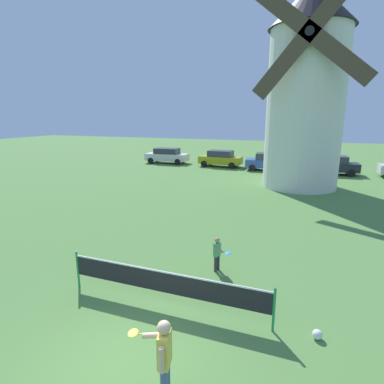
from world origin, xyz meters
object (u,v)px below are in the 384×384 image
object	(u,v)px
windmill	(306,87)
player_far	(218,252)
player_near	(164,356)
parked_car_cream	(167,155)
parked_car_black	(332,165)
parked_car_blue	(269,162)
tennis_net	(164,282)
parked_car_mustard	(220,158)
stray_ball	(317,334)

from	to	relation	value
windmill	player_far	distance (m)	15.17
player_near	parked_car_cream	bearing A→B (deg)	114.97
player_near	parked_car_cream	xyz separation A→B (m)	(-11.88, 25.51, -0.05)
windmill	parked_car_black	distance (m)	8.67
parked_car_cream	parked_car_blue	size ratio (longest dim) A/B	1.08
tennis_net	player_near	world-z (taller)	player_near
player_near	parked_car_cream	distance (m)	28.14
parked_car_cream	parked_car_mustard	world-z (taller)	same
parked_car_cream	parked_car_mustard	bearing A→B (deg)	-2.60
windmill	player_near	distance (m)	19.50
windmill	tennis_net	distance (m)	17.39
player_near	parked_car_blue	xyz separation A→B (m)	(-1.34, 24.59, -0.06)
parked_car_blue	parked_car_cream	bearing A→B (deg)	175.03
parked_car_blue	parked_car_black	size ratio (longest dim) A/B	0.97
stray_ball	parked_car_mustard	world-z (taller)	parked_car_mustard
player_far	parked_car_blue	size ratio (longest dim) A/B	0.27
player_far	parked_car_cream	bearing A→B (deg)	118.92
parked_car_blue	player_near	bearing A→B (deg)	-86.88
tennis_net	parked_car_mustard	world-z (taller)	parked_car_mustard
tennis_net	parked_car_black	distance (m)	22.68
player_near	parked_car_cream	size ratio (longest dim) A/B	0.34
player_near	player_far	world-z (taller)	player_near
parked_car_mustard	parked_car_black	distance (m)	9.92
player_far	player_near	bearing A→B (deg)	-84.97
tennis_net	windmill	bearing A→B (deg)	80.71
player_near	parked_car_blue	world-z (taller)	parked_car_blue
player_near	parked_car_mustard	xyz separation A→B (m)	(-6.02, 25.24, -0.06)
parked_car_blue	stray_ball	bearing A→B (deg)	-80.09
stray_ball	parked_car_black	distance (m)	22.08
player_far	stray_ball	bearing A→B (deg)	-37.37
parked_car_mustard	parked_car_blue	world-z (taller)	same
tennis_net	parked_car_cream	xyz separation A→B (m)	(-10.72, 23.06, 0.12)
stray_ball	tennis_net	bearing A→B (deg)	-178.70
player_near	player_far	size ratio (longest dim) A/B	1.37
player_far	parked_car_black	xyz separation A→B (m)	(4.29, 19.79, 0.18)
windmill	tennis_net	xyz separation A→B (m)	(-2.64, -16.13, -5.92)
player_far	parked_car_black	size ratio (longest dim) A/B	0.26
tennis_net	player_far	world-z (taller)	player_far
player_far	parked_car_cream	world-z (taller)	parked_car_cream
stray_ball	parked_car_mustard	xyz separation A→B (m)	(-8.54, 22.71, 0.70)
player_far	parked_car_blue	world-z (taller)	parked_car_blue
tennis_net	stray_ball	world-z (taller)	tennis_net
tennis_net	parked_car_blue	distance (m)	22.14
tennis_net	stray_ball	bearing A→B (deg)	1.30
tennis_net	parked_car_mustard	bearing A→B (deg)	102.04
parked_car_cream	parked_car_blue	distance (m)	10.57
parked_car_mustard	parked_car_blue	distance (m)	4.73
windmill	player_near	world-z (taller)	windmill
stray_ball	parked_car_blue	size ratio (longest dim) A/B	0.05
stray_ball	parked_car_black	xyz separation A→B (m)	(1.36, 22.03, 0.70)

